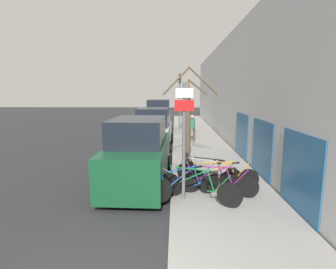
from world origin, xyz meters
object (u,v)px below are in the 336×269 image
at_px(parked_car_0, 139,155).
at_px(pedestrian_near, 192,126).
at_px(bicycle_3, 222,177).
at_px(bicycle_0, 198,187).
at_px(signpost, 184,137).
at_px(street_tree, 188,121).
at_px(bicycle_1, 187,185).
at_px(traffic_light, 180,93).
at_px(parked_car_2, 159,118).
at_px(bicycle_4, 206,175).
at_px(bicycle_5, 210,172).
at_px(bicycle_2, 217,182).
at_px(parked_car_1, 154,130).

height_order(parked_car_0, pedestrian_near, parked_car_0).
bearing_deg(parked_car_0, bicycle_3, -15.35).
bearing_deg(pedestrian_near, bicycle_0, 71.36).
bearing_deg(signpost, bicycle_0, -21.53).
bearing_deg(street_tree, pedestrian_near, 84.65).
bearing_deg(signpost, bicycle_1, 36.09).
relative_size(street_tree, traffic_light, 0.89).
bearing_deg(traffic_light, parked_car_2, -162.35).
xyz_separation_m(bicycle_0, traffic_light, (-0.29, 14.19, 2.48)).
relative_size(signpost, bicycle_0, 1.48).
height_order(bicycle_4, pedestrian_near, pedestrian_near).
height_order(bicycle_3, parked_car_0, parked_car_0).
relative_size(bicycle_4, bicycle_5, 0.99).
height_order(bicycle_0, parked_car_0, parked_car_0).
height_order(bicycle_4, traffic_light, traffic_light).
bearing_deg(bicycle_2, street_tree, 24.87).
relative_size(bicycle_1, bicycle_5, 1.08).
relative_size(bicycle_0, bicycle_1, 1.09).
bearing_deg(bicycle_0, bicycle_4, 9.09).
bearing_deg(bicycle_5, bicycle_2, -146.83).
height_order(bicycle_0, parked_car_1, parked_car_1).
xyz_separation_m(bicycle_2, parked_car_1, (-2.44, 7.32, 0.48)).
bearing_deg(bicycle_2, bicycle_5, 14.42).
bearing_deg(pedestrian_near, bicycle_5, 75.09).
relative_size(bicycle_0, bicycle_2, 0.95).
distance_m(parked_car_2, traffic_light, 2.55).
distance_m(parked_car_2, street_tree, 10.30).
bearing_deg(street_tree, bicycle_0, -88.22).
xyz_separation_m(bicycle_5, parked_car_2, (-2.48, 12.09, 0.64)).
relative_size(parked_car_1, traffic_light, 0.96).
height_order(bicycle_5, pedestrian_near, pedestrian_near).
relative_size(bicycle_3, bicycle_5, 1.23).
bearing_deg(parked_car_2, signpost, -84.07).
relative_size(bicycle_0, bicycle_3, 0.96).
height_order(bicycle_0, traffic_light, traffic_light).
relative_size(bicycle_2, pedestrian_near, 1.41).
relative_size(bicycle_1, parked_car_1, 0.47).
height_order(pedestrian_near, traffic_light, traffic_light).
bearing_deg(street_tree, signpost, -94.95).
bearing_deg(bicycle_3, bicycle_2, 153.87).
bearing_deg(street_tree, bicycle_1, -93.45).
height_order(bicycle_5, street_tree, street_tree).
distance_m(parked_car_0, traffic_light, 12.70).
relative_size(parked_car_0, street_tree, 1.18).
xyz_separation_m(bicycle_5, parked_car_1, (-2.40, 6.20, 0.50)).
xyz_separation_m(signpost, parked_car_1, (-1.45, 7.62, -0.92)).
bearing_deg(traffic_light, parked_car_1, -103.74).
height_order(bicycle_4, parked_car_2, parked_car_2).
xyz_separation_m(bicycle_3, street_tree, (-0.92, 2.64, 1.48)).
xyz_separation_m(bicycle_0, bicycle_4, (0.35, 1.15, -0.02)).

